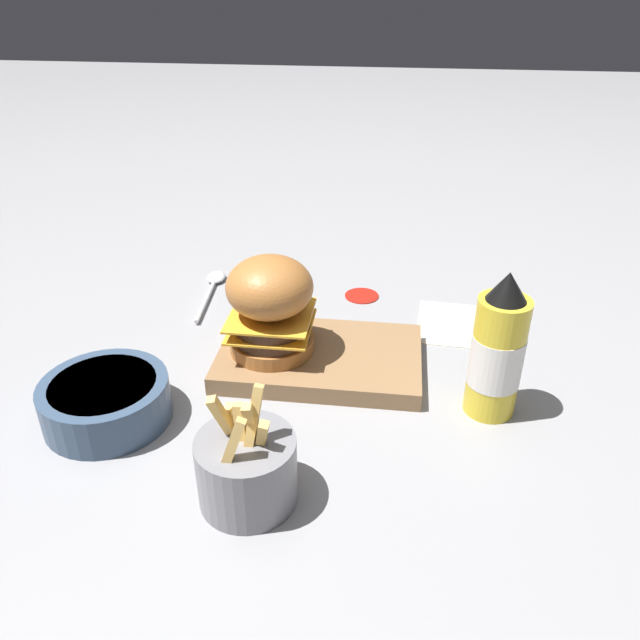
{
  "coord_description": "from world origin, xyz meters",
  "views": [
    {
      "loc": [
        0.04,
        -0.7,
        0.51
      ],
      "look_at": [
        -0.06,
        0.05,
        0.08
      ],
      "focal_mm": 35.0,
      "sensor_mm": 36.0,
      "label": 1
    }
  ],
  "objects_px": {
    "side_bowl": "(106,400)",
    "spoon": "(214,283)",
    "burger": "(270,305)",
    "serving_board": "(320,358)",
    "ketchup_bottle": "(497,352)",
    "fries_basket": "(247,468)"
  },
  "relations": [
    {
      "from": "side_bowl",
      "to": "spoon",
      "type": "relative_size",
      "value": 0.85
    },
    {
      "from": "burger",
      "to": "side_bowl",
      "type": "xyz_separation_m",
      "value": [
        -0.18,
        -0.15,
        -0.07
      ]
    },
    {
      "from": "serving_board",
      "to": "burger",
      "type": "xyz_separation_m",
      "value": [
        -0.07,
        -0.01,
        0.08
      ]
    },
    {
      "from": "side_bowl",
      "to": "spoon",
      "type": "bearing_deg",
      "value": 85.51
    },
    {
      "from": "burger",
      "to": "ketchup_bottle",
      "type": "distance_m",
      "value": 0.31
    },
    {
      "from": "burger",
      "to": "ketchup_bottle",
      "type": "height_order",
      "value": "ketchup_bottle"
    },
    {
      "from": "serving_board",
      "to": "fries_basket",
      "type": "xyz_separation_m",
      "value": [
        -0.04,
        -0.26,
        0.03
      ]
    },
    {
      "from": "ketchup_bottle",
      "to": "spoon",
      "type": "bearing_deg",
      "value": 146.44
    },
    {
      "from": "side_bowl",
      "to": "fries_basket",
      "type": "bearing_deg",
      "value": -27.84
    },
    {
      "from": "burger",
      "to": "fries_basket",
      "type": "relative_size",
      "value": 0.98
    },
    {
      "from": "burger",
      "to": "side_bowl",
      "type": "bearing_deg",
      "value": -141.08
    },
    {
      "from": "ketchup_bottle",
      "to": "spoon",
      "type": "height_order",
      "value": "ketchup_bottle"
    },
    {
      "from": "ketchup_bottle",
      "to": "side_bowl",
      "type": "distance_m",
      "value": 0.49
    },
    {
      "from": "serving_board",
      "to": "burger",
      "type": "distance_m",
      "value": 0.11
    },
    {
      "from": "ketchup_bottle",
      "to": "spoon",
      "type": "xyz_separation_m",
      "value": [
        -0.45,
        0.3,
        -0.08
      ]
    },
    {
      "from": "ketchup_bottle",
      "to": "spoon",
      "type": "distance_m",
      "value": 0.55
    },
    {
      "from": "serving_board",
      "to": "spoon",
      "type": "relative_size",
      "value": 1.52
    },
    {
      "from": "ketchup_bottle",
      "to": "spoon",
      "type": "relative_size",
      "value": 1.05
    },
    {
      "from": "burger",
      "to": "fries_basket",
      "type": "xyz_separation_m",
      "value": [
        0.02,
        -0.26,
        -0.06
      ]
    },
    {
      "from": "side_bowl",
      "to": "burger",
      "type": "bearing_deg",
      "value": 38.92
    },
    {
      "from": "ketchup_bottle",
      "to": "side_bowl",
      "type": "bearing_deg",
      "value": -170.35
    },
    {
      "from": "ketchup_bottle",
      "to": "fries_basket",
      "type": "xyz_separation_m",
      "value": [
        -0.27,
        -0.19,
        -0.05
      ]
    }
  ]
}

